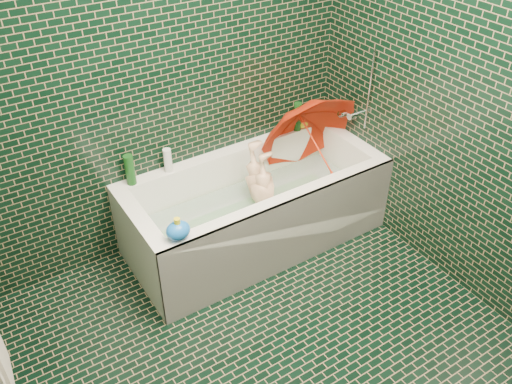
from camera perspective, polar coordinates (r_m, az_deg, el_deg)
floor at (r=3.05m, az=3.34°, el=-18.60°), size 2.80×2.80×0.00m
wall_back at (r=3.24m, az=-10.74°, el=13.07°), size 2.80×0.00×2.80m
wall_right at (r=3.03m, az=24.94°, el=8.57°), size 0.00×2.80×2.80m
bathtub at (r=3.64m, az=0.05°, el=-2.48°), size 1.70×0.75×0.55m
bath_mat at (r=3.69m, az=-0.10°, el=-3.01°), size 1.35×0.47×0.01m
water at (r=3.60m, az=-0.10°, el=-1.24°), size 1.48×0.53×0.00m
faucet at (r=3.78m, az=10.55°, el=8.51°), size 0.18×0.19×0.55m
child at (r=3.61m, az=0.91°, el=-0.96°), size 0.89×0.46×0.27m
umbrella at (r=3.71m, az=6.43°, el=4.80°), size 0.96×1.04×1.08m
soap_bottle_a at (r=4.05m, az=6.65°, el=7.29°), size 0.12×0.12×0.24m
soap_bottle_b at (r=4.06m, az=6.26°, el=7.40°), size 0.11×0.11×0.18m
soap_bottle_c at (r=4.01m, az=5.31°, el=7.09°), size 0.15×0.15×0.15m
bottle_right_tall at (r=3.89m, az=4.39°, el=7.92°), size 0.06×0.06×0.21m
bottle_right_pump at (r=3.97m, az=6.01°, el=8.12°), size 0.07×0.07×0.17m
bottle_left_tall at (r=3.39m, az=-13.13°, el=2.29°), size 0.07×0.07×0.20m
bottle_left_short at (r=3.47m, az=-9.27°, el=3.29°), size 0.07×0.07×0.16m
rubber_duck at (r=3.95m, az=5.01°, el=7.35°), size 0.13×0.10×0.10m
bath_toy at (r=2.94m, az=-8.21°, el=-4.01°), size 0.14×0.12×0.13m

